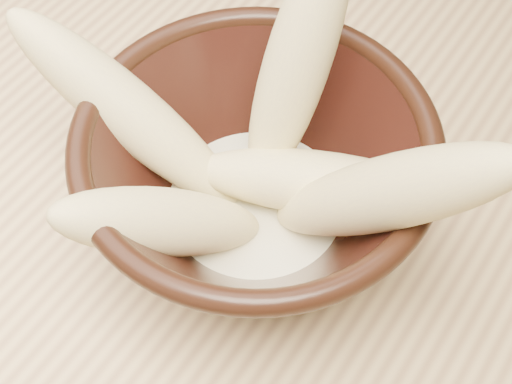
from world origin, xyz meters
TOP-DOWN VIEW (x-y plane):
  - table at (0.00, 0.00)m, footprint 1.20×0.80m
  - bowl at (-0.03, -0.15)m, footprint 0.22×0.22m
  - milk_puddle at (-0.03, -0.15)m, footprint 0.12×0.12m
  - banana_upright at (-0.04, -0.10)m, footprint 0.05×0.11m
  - banana_left at (-0.11, -0.16)m, footprint 0.17×0.06m
  - banana_right at (0.05, -0.14)m, footprint 0.15×0.05m
  - banana_across at (-0.00, -0.13)m, footprint 0.16×0.10m
  - banana_front at (-0.05, -0.21)m, footprint 0.11×0.14m

SIDE VIEW (x-z plane):
  - table at x=0.00m, z-range 0.30..1.05m
  - milk_puddle at x=-0.03m, z-range 0.78..0.80m
  - bowl at x=-0.03m, z-range 0.76..0.88m
  - banana_across at x=0.00m, z-range 0.80..0.85m
  - banana_front at x=-0.05m, z-range 0.78..0.89m
  - banana_left at x=-0.11m, z-range 0.78..0.92m
  - banana_right at x=0.05m, z-range 0.78..0.95m
  - banana_upright at x=-0.04m, z-range 0.79..0.96m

